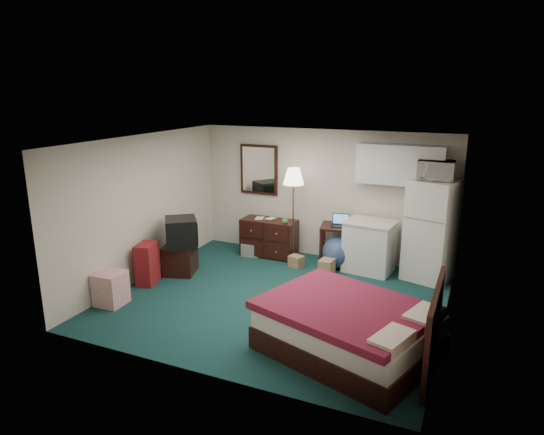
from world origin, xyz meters
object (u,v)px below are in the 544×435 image
at_px(dresser, 269,238).
at_px(desk, 337,245).
at_px(kitchen_counter, 369,247).
at_px(floor_lamp, 293,215).
at_px(bed, 348,329).
at_px(suitcase, 147,264).
at_px(fridge, 431,230).
at_px(tv_stand, 180,259).

relative_size(dresser, desk, 1.43).
xyz_separation_m(desk, kitchen_counter, (0.64, -0.12, 0.08)).
relative_size(floor_lamp, bed, 0.91).
bearing_deg(bed, suitcase, -173.39).
height_order(fridge, bed, fridge).
distance_m(dresser, tv_stand, 1.86).
height_order(kitchen_counter, fridge, fridge).
bearing_deg(suitcase, desk, 25.75).
relative_size(kitchen_counter, bed, 0.45).
bearing_deg(tv_stand, suitcase, -127.17).
relative_size(bed, tv_stand, 3.47).
bearing_deg(kitchen_counter, floor_lamp, -171.28).
distance_m(fridge, suitcase, 4.90).
bearing_deg(kitchen_counter, tv_stand, -147.94).
xyz_separation_m(desk, suitcase, (-2.68, -2.23, -0.02)).
bearing_deg(desk, bed, -82.40).
relative_size(kitchen_counter, fridge, 0.52).
relative_size(desk, bed, 0.38).
bearing_deg(kitchen_counter, desk, 176.11).
bearing_deg(suitcase, dresser, 44.38).
distance_m(bed, tv_stand, 3.77).
bearing_deg(floor_lamp, dresser, 171.06).
height_order(tv_stand, suitcase, suitcase).
height_order(kitchen_counter, bed, kitchen_counter).
bearing_deg(bed, fridge, 96.44).
xyz_separation_m(floor_lamp, suitcase, (-1.85, -2.05, -0.55)).
xyz_separation_m(desk, bed, (1.04, -3.01, -0.06)).
relative_size(floor_lamp, tv_stand, 3.15).
xyz_separation_m(dresser, bed, (2.40, -2.92, -0.05)).
bearing_deg(floor_lamp, tv_stand, -138.99).
height_order(dresser, tv_stand, dresser).
distance_m(floor_lamp, fridge, 2.50).
relative_size(kitchen_counter, suitcase, 1.27).
bearing_deg(dresser, bed, -50.43).
height_order(fridge, tv_stand, fridge).
distance_m(desk, suitcase, 3.48).
xyz_separation_m(tv_stand, suitcase, (-0.23, -0.64, 0.09)).
height_order(floor_lamp, bed, floor_lamp).
bearing_deg(fridge, tv_stand, -143.38).
relative_size(tv_stand, suitcase, 0.81).
bearing_deg(kitchen_counter, suitcase, -140.93).
xyz_separation_m(floor_lamp, kitchen_counter, (1.47, 0.05, -0.45)).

